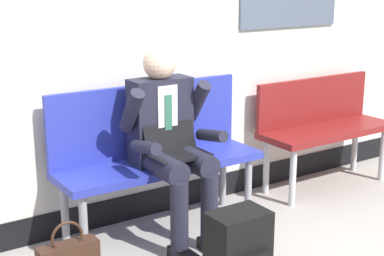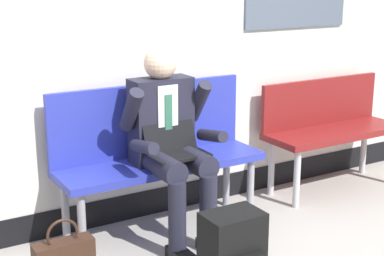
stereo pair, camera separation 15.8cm
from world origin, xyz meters
TOP-DOWN VIEW (x-y plane):
  - ground_plane at (0.00, 0.00)m, footprint 18.00×18.00m
  - station_wall at (0.01, 0.58)m, footprint 6.96×0.17m
  - bench_with_person at (-0.23, 0.32)m, footprint 1.40×0.42m
  - bench_empty at (1.32, 0.30)m, footprint 1.17×0.42m
  - person_seated at (-0.23, 0.11)m, footprint 0.57×0.70m
  - backpack at (-0.30, -0.70)m, footprint 0.31×0.25m

SIDE VIEW (x-z plane):
  - ground_plane at x=0.00m, z-range 0.00..0.00m
  - backpack at x=-0.30m, z-range 0.00..0.48m
  - bench_empty at x=1.32m, z-range 0.09..0.97m
  - bench_with_person at x=-0.23m, z-range 0.08..1.06m
  - person_seated at x=-0.23m, z-range 0.04..1.29m
  - station_wall at x=0.01m, z-range -0.01..2.79m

